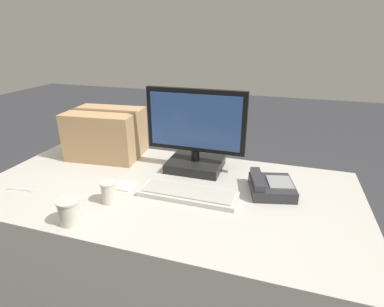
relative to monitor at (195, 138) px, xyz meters
The scene contains 10 objects.
ground_plane 0.94m from the monitor, 105.57° to the right, with size 12.00×12.00×0.00m, color #38383D.
office_desk 0.60m from the monitor, 105.57° to the right, with size 1.80×0.90×0.73m.
monitor is the anchor object (origin of this frame).
keyboard 0.34m from the monitor, 79.49° to the right, with size 0.45×0.15×0.03m.
desk_phone 0.46m from the monitor, 19.33° to the right, with size 0.24×0.25×0.08m.
paper_cup_left 0.71m from the monitor, 117.27° to the right, with size 0.09×0.09×0.10m.
paper_cup_right 0.53m from the monitor, 120.42° to the right, with size 0.07×0.07×0.10m.
spoon 0.86m from the monitor, 145.80° to the right, with size 0.15×0.04×0.00m.
cardboard_box 0.56m from the monitor, behind, with size 0.43×0.34×0.28m.
sticky_note_pad 0.44m from the monitor, 132.69° to the right, with size 0.09×0.09×0.01m.
Camera 1 is at (0.50, -1.17, 1.43)m, focal length 28.00 mm.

